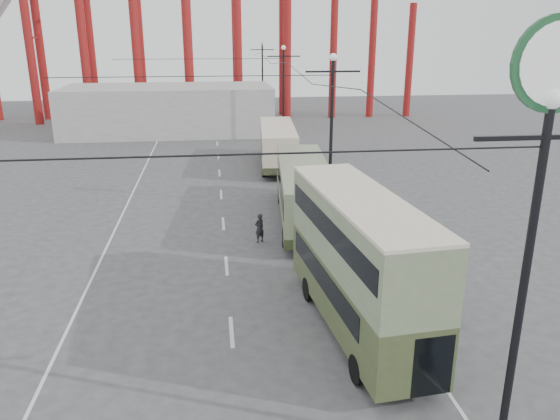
{
  "coord_description": "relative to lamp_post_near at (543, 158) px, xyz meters",
  "views": [
    {
      "loc": [
        -1.41,
        -13.66,
        10.4
      ],
      "look_at": [
        1.4,
        8.94,
        3.0
      ],
      "focal_mm": 35.0,
      "sensor_mm": 36.0,
      "label": 1
    }
  ],
  "objects": [
    {
      "name": "lamp_post_far",
      "position": [
        0.0,
        43.0,
        -3.18
      ],
      "size": [
        3.2,
        0.44,
        9.32
      ],
      "color": "black",
      "rests_on": "ground"
    },
    {
      "name": "lamp_post_distant",
      "position": [
        0.0,
        65.0,
        -3.18
      ],
      "size": [
        3.2,
        0.44,
        9.32
      ],
      "color": "black",
      "rests_on": "ground"
    },
    {
      "name": "single_decker_cream",
      "position": [
        -1.8,
        32.71,
        -6.01
      ],
      "size": [
        3.49,
        10.75,
        3.29
      ],
      "rotation": [
        0.0,
        0.0,
        -0.08
      ],
      "color": "beige",
      "rests_on": "ground"
    },
    {
      "name": "road_markings",
      "position": [
        -6.46,
        22.7,
        -7.86
      ],
      "size": [
        12.52,
        120.0,
        0.01
      ],
      "color": "silver",
      "rests_on": "ground"
    },
    {
      "name": "pedestrian",
      "position": [
        -4.78,
        15.87,
        -7.08
      ],
      "size": [
        0.68,
        0.62,
        1.55
      ],
      "primitive_type": "imported",
      "rotation": [
        0.0,
        0.0,
        3.73
      ],
      "color": "black",
      "rests_on": "ground"
    },
    {
      "name": "double_decker_bus",
      "position": [
        -2.05,
        6.6,
        -4.99
      ],
      "size": [
        3.31,
        9.73,
        5.13
      ],
      "rotation": [
        0.0,
        0.0,
        0.1
      ],
      "color": "#384726",
      "rests_on": "ground"
    },
    {
      "name": "lamp_post_mid",
      "position": [
        0.0,
        21.0,
        -3.18
      ],
      "size": [
        3.2,
        0.44,
        9.32
      ],
      "color": "black",
      "rests_on": "ground"
    },
    {
      "name": "ground",
      "position": [
        -5.6,
        3.0,
        -7.86
      ],
      "size": [
        160.0,
        160.0,
        0.0
      ],
      "primitive_type": "plane",
      "color": "#454547",
      "rests_on": "ground"
    },
    {
      "name": "lamp_post_near",
      "position": [
        0.0,
        0.0,
        0.0
      ],
      "size": [
        3.2,
        0.44,
        10.8
      ],
      "color": "black",
      "rests_on": "ground"
    },
    {
      "name": "single_decker_green",
      "position": [
        -1.97,
        18.86,
        -5.97
      ],
      "size": [
        3.78,
        12.04,
        3.35
      ],
      "rotation": [
        0.0,
        0.0,
        -0.09
      ],
      "color": "gray",
      "rests_on": "ground"
    },
    {
      "name": "fairground_shed",
      "position": [
        -11.6,
        50.0,
        -5.36
      ],
      "size": [
        22.0,
        10.0,
        5.0
      ],
      "primitive_type": "cube",
      "color": "#9C9B97",
      "rests_on": "ground"
    }
  ]
}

